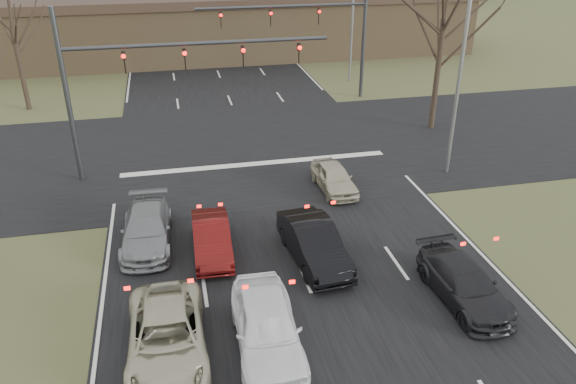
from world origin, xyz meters
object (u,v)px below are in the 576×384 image
car_silver_suv (167,336)px  mast_arm_far (323,24)px  car_charcoal_sedan (464,284)px  car_grey_ahead (147,229)px  car_silver_ahead (334,178)px  car_red_ahead (212,238)px  car_white_sedan (267,327)px  building (231,23)px  mast_arm_near (140,71)px  car_black_hatch (314,243)px  streetlight_right_near (458,59)px  streetlight_right_far (351,4)px

car_silver_suv → mast_arm_far: bearing=65.2°
car_charcoal_sedan → car_grey_ahead: bearing=147.4°
mast_arm_far → car_silver_ahead: (-3.18, -13.65, -4.41)m
car_grey_ahead → car_red_ahead: bearing=-24.0°
car_white_sedan → car_charcoal_sedan: (6.74, 0.88, -0.16)m
car_white_sedan → car_silver_ahead: size_ratio=1.29×
building → car_charcoal_sedan: building is taller
mast_arm_near → mast_arm_far: 15.17m
car_black_hatch → mast_arm_far: bearing=68.4°
mast_arm_far → car_silver_suv: bearing=-115.5°
streetlight_right_near → car_white_sedan: (-10.75, -10.35, -4.80)m
car_silver_suv → car_red_ahead: size_ratio=1.25×
mast_arm_near → streetlight_right_far: 20.20m
car_charcoal_sedan → car_red_ahead: car_red_ahead is taller
building → car_red_ahead: (-5.00, -32.85, -2.03)m
car_black_hatch → car_silver_ahead: bearing=61.0°
car_silver_suv → car_charcoal_sedan: (9.59, 0.55, -0.05)m
streetlight_right_far → car_black_hatch: streetlight_right_far is taller
car_silver_suv → car_charcoal_sedan: bearing=4.0°
streetlight_right_far → car_red_ahead: (-12.32, -21.85, -4.95)m
streetlight_right_near → car_grey_ahead: size_ratio=2.21×
streetlight_right_far → car_silver_suv: bearing=-117.6°
mast_arm_far → streetlight_right_near: 13.28m
car_charcoal_sedan → car_grey_ahead: size_ratio=0.95×
mast_arm_near → car_charcoal_sedan: (10.04, -12.46, -4.45)m
car_silver_suv → building: bearing=80.6°
car_black_hatch → car_grey_ahead: bearing=151.9°
car_grey_ahead → building: bearing=79.8°
building → car_white_sedan: size_ratio=9.17×
building → streetlight_right_near: 28.97m
streetlight_right_near → mast_arm_near: bearing=167.9°
car_silver_suv → car_charcoal_sedan: 9.60m
mast_arm_near → car_grey_ahead: mast_arm_near is taller
streetlight_right_near → streetlight_right_far: same height
car_charcoal_sedan → car_grey_ahead: 11.72m
streetlight_right_near → car_white_sedan: 15.67m
building → car_black_hatch: bearing=-92.4°
streetlight_right_far → car_grey_ahead: size_ratio=2.21×
building → car_red_ahead: bearing=-98.7°
streetlight_right_far → streetlight_right_near: bearing=-91.7°
building → car_red_ahead: 33.29m
streetlight_right_near → mast_arm_far: bearing=101.5°
mast_arm_near → car_silver_ahead: 10.05m
car_black_hatch → car_silver_ahead: size_ratio=1.25×
streetlight_right_far → car_silver_suv: (-14.10, -27.01, -4.91)m
car_black_hatch → car_red_ahead: bearing=154.7°
streetlight_right_far → car_white_sedan: bearing=-112.4°
building → car_red_ahead: building is taller
streetlight_right_far → car_charcoal_sedan: 27.30m
car_silver_suv → car_white_sedan: (2.85, -0.33, 0.12)m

